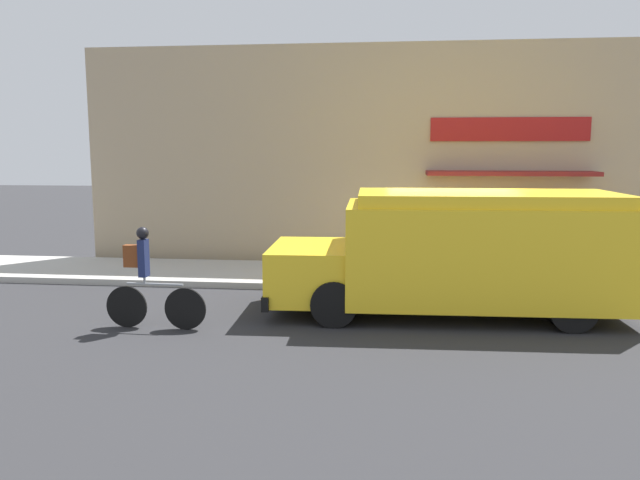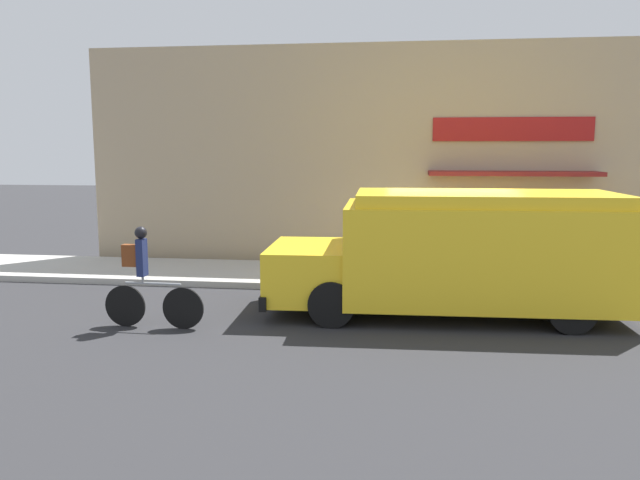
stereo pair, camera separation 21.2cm
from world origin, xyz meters
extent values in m
plane|color=#2B2B2D|center=(0.00, 0.00, 0.00)|extent=(70.00, 70.00, 0.00)
cube|color=#ADAAA3|center=(0.00, 1.31, 0.07)|extent=(28.00, 2.62, 0.14)
cube|color=tan|center=(0.00, 3.05, 2.72)|extent=(17.87, 0.18, 5.45)
cube|color=maroon|center=(1.59, 2.94, 3.38)|extent=(3.71, 0.05, 0.56)
cube|color=maroon|center=(1.59, 2.52, 2.35)|extent=(3.89, 0.87, 0.10)
cube|color=yellow|center=(0.48, -1.44, 1.11)|extent=(4.89, 2.51, 1.69)
cube|color=yellow|center=(-2.61, -1.55, 0.73)|extent=(1.44, 2.20, 0.93)
cube|color=yellow|center=(0.48, -1.44, 2.07)|extent=(4.50, 2.31, 0.21)
cube|color=black|center=(-3.25, -1.57, 0.37)|extent=(0.20, 2.30, 0.24)
cube|color=red|center=(-0.89, -0.07, 1.20)|extent=(0.04, 0.44, 0.44)
cylinder|color=black|center=(-2.15, -0.52, 0.38)|extent=(0.78, 0.29, 0.77)
cylinder|color=black|center=(-2.08, -2.54, 0.38)|extent=(0.78, 0.29, 0.77)
cylinder|color=black|center=(1.68, -0.39, 0.38)|extent=(0.78, 0.29, 0.77)
cylinder|color=black|center=(1.75, -2.41, 0.38)|extent=(0.78, 0.29, 0.77)
cylinder|color=black|center=(-4.46, -2.99, 0.35)|extent=(0.69, 0.06, 0.69)
cylinder|color=black|center=(-5.46, -2.97, 0.35)|extent=(0.69, 0.06, 0.69)
cylinder|color=#999EA3|center=(-4.96, -2.98, 0.74)|extent=(0.95, 0.06, 0.04)
cylinder|color=#999EA3|center=(-5.14, -2.97, 0.80)|extent=(0.04, 0.04, 0.12)
cube|color=navy|center=(-5.14, -2.97, 1.17)|extent=(0.12, 0.20, 0.61)
sphere|color=black|center=(-5.14, -2.97, 1.57)|extent=(0.20, 0.20, 0.20)
cube|color=brown|center=(-5.33, -2.97, 1.20)|extent=(0.26, 0.15, 0.36)
camera|label=1|loc=(-1.16, -12.51, 2.91)|focal=35.00mm
camera|label=2|loc=(-0.95, -12.48, 2.91)|focal=35.00mm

